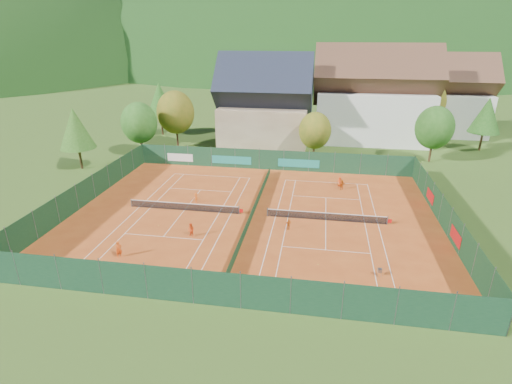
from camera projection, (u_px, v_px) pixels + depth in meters
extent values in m
plane|color=#325119|center=(253.00, 215.00, 44.44)|extent=(600.00, 600.00, 0.00)
cube|color=#AD4719|center=(253.00, 215.00, 44.43)|extent=(40.00, 32.00, 0.01)
cube|color=white|center=(212.00, 176.00, 56.50)|extent=(10.97, 0.06, 0.00)
cube|color=white|center=(140.00, 266.00, 34.75)|extent=(10.97, 0.06, 0.00)
cube|color=white|center=(139.00, 207.00, 46.45)|extent=(0.06, 23.77, 0.00)
cube|color=white|center=(231.00, 214.00, 44.80)|extent=(0.06, 23.77, 0.00)
cube|color=white|center=(150.00, 208.00, 46.25)|extent=(0.06, 23.77, 0.00)
cube|color=white|center=(219.00, 213.00, 45.01)|extent=(0.06, 23.77, 0.00)
cube|color=white|center=(200.00, 190.00, 51.48)|extent=(8.23, 0.06, 0.00)
cube|color=white|center=(163.00, 237.00, 39.77)|extent=(8.23, 0.06, 0.00)
cube|color=white|center=(184.00, 210.00, 45.63)|extent=(0.06, 12.80, 0.00)
cube|color=white|center=(326.00, 182.00, 54.10)|extent=(10.97, 0.06, 0.00)
cube|color=white|center=(325.00, 284.00, 32.35)|extent=(10.97, 0.06, 0.00)
cube|color=white|center=(276.00, 217.00, 44.05)|extent=(0.06, 23.77, 0.00)
cube|color=white|center=(378.00, 224.00, 42.40)|extent=(0.06, 23.77, 0.00)
cube|color=white|center=(288.00, 218.00, 43.84)|extent=(0.06, 23.77, 0.00)
cube|color=white|center=(365.00, 223.00, 42.61)|extent=(0.06, 23.77, 0.00)
cube|color=white|center=(326.00, 198.00, 49.08)|extent=(8.23, 0.06, 0.00)
cube|color=white|center=(326.00, 250.00, 37.37)|extent=(8.23, 0.06, 0.00)
cube|color=white|center=(326.00, 220.00, 43.22)|extent=(0.06, 12.80, 0.00)
cylinder|color=#59595B|center=(131.00, 203.00, 46.40)|extent=(0.10, 0.10, 1.02)
cylinder|color=#59595B|center=(239.00, 210.00, 44.48)|extent=(0.10, 0.10, 1.02)
cube|color=black|center=(184.00, 207.00, 45.46)|extent=(12.80, 0.02, 0.86)
cube|color=white|center=(184.00, 203.00, 45.30)|extent=(12.80, 0.04, 0.06)
cube|color=red|center=(241.00, 211.00, 44.46)|extent=(0.40, 0.04, 0.40)
cylinder|color=#59595B|center=(267.00, 212.00, 44.00)|extent=(0.10, 0.10, 1.02)
cylinder|color=#59595B|center=(387.00, 220.00, 42.08)|extent=(0.10, 0.10, 1.02)
cube|color=black|center=(326.00, 217.00, 43.06)|extent=(12.80, 0.02, 0.86)
cube|color=white|center=(326.00, 213.00, 42.90)|extent=(12.80, 0.04, 0.06)
cube|color=red|center=(390.00, 221.00, 42.06)|extent=(0.40, 0.04, 0.40)
cube|color=#12321A|center=(253.00, 211.00, 44.24)|extent=(0.03, 28.80, 1.00)
cube|color=#163C24|center=(271.00, 160.00, 58.51)|extent=(40.00, 0.04, 3.00)
cube|color=teal|center=(231.00, 160.00, 59.47)|extent=(6.00, 0.03, 1.20)
cube|color=teal|center=(299.00, 163.00, 57.97)|extent=(6.00, 0.03, 1.20)
cube|color=silver|center=(180.00, 157.00, 60.67)|extent=(4.00, 0.03, 1.20)
cube|color=#133420|center=(216.00, 289.00, 29.23)|extent=(40.00, 0.04, 3.00)
cube|color=#123319|center=(86.00, 192.00, 46.87)|extent=(0.04, 32.00, 3.00)
cube|color=#12341A|center=(445.00, 216.00, 40.87)|extent=(0.04, 32.00, 3.00)
cube|color=#B21414|center=(456.00, 236.00, 37.33)|extent=(0.03, 3.00, 1.20)
cube|color=#B21414|center=(430.00, 196.00, 46.48)|extent=(0.03, 3.00, 1.20)
cube|color=tan|center=(265.00, 125.00, 71.02)|extent=(15.00, 12.00, 7.00)
cube|color=#1E2333|center=(265.00, 88.00, 68.59)|extent=(16.20, 12.00, 12.00)
cube|color=silver|center=(372.00, 116.00, 73.28)|extent=(20.00, 11.00, 9.00)
cube|color=brown|center=(376.00, 76.00, 70.57)|extent=(21.60, 11.00, 11.00)
cube|color=silver|center=(440.00, 113.00, 78.69)|extent=(16.00, 10.00, 8.00)
cube|color=brown|center=(446.00, 79.00, 76.25)|extent=(17.28, 10.00, 10.00)
cylinder|color=#412C17|center=(142.00, 147.00, 65.51)|extent=(0.36, 0.36, 2.80)
ellipsoid|color=#27611B|center=(139.00, 123.00, 64.01)|extent=(5.72, 5.72, 6.58)
cylinder|color=#482D19|center=(177.00, 138.00, 70.33)|extent=(0.36, 0.36, 3.15)
ellipsoid|color=olive|center=(176.00, 112.00, 68.65)|extent=(6.44, 6.44, 7.40)
cylinder|color=#483119|center=(162.00, 126.00, 78.49)|extent=(0.36, 0.36, 3.50)
cone|color=#225C1A|center=(160.00, 100.00, 76.62)|extent=(5.60, 5.60, 6.50)
cylinder|color=#483319|center=(314.00, 152.00, 63.20)|extent=(0.36, 0.36, 2.45)
ellipsoid|color=olive|center=(315.00, 131.00, 61.89)|extent=(5.01, 5.01, 5.76)
cylinder|color=#4A311A|center=(430.00, 153.00, 62.26)|extent=(0.36, 0.36, 2.80)
ellipsoid|color=#245718|center=(435.00, 128.00, 60.76)|extent=(5.72, 5.72, 6.58)
cylinder|color=#4E331B|center=(481.00, 141.00, 68.02)|extent=(0.36, 0.36, 3.15)
cone|color=#1F5117|center=(487.00, 115.00, 66.33)|extent=(5.04, 5.04, 5.85)
cylinder|color=#432F18|center=(81.00, 158.00, 59.03)|extent=(0.36, 0.36, 3.15)
cone|color=#2D5E1A|center=(75.00, 128.00, 57.34)|extent=(5.04, 5.04, 5.85)
cylinder|color=#402A17|center=(422.00, 128.00, 76.47)|extent=(0.36, 0.36, 3.50)
ellipsoid|color=olive|center=(426.00, 102.00, 74.60)|extent=(7.15, 7.15, 8.22)
ellipsoid|color=black|center=(325.00, 110.00, 333.29)|extent=(440.00, 440.00, 242.00)
cylinder|color=slate|center=(378.00, 273.00, 33.14)|extent=(0.02, 0.02, 0.80)
cylinder|color=slate|center=(382.00, 273.00, 33.09)|extent=(0.02, 0.02, 0.80)
cylinder|color=slate|center=(378.00, 271.00, 33.41)|extent=(0.02, 0.02, 0.80)
cylinder|color=slate|center=(381.00, 271.00, 33.37)|extent=(0.02, 0.02, 0.80)
cube|color=slate|center=(380.00, 270.00, 33.19)|extent=(0.34, 0.34, 0.30)
ellipsoid|color=#CCD833|center=(380.00, 270.00, 33.18)|extent=(0.28, 0.28, 0.16)
sphere|color=#CCD833|center=(159.00, 226.00, 42.01)|extent=(0.07, 0.07, 0.07)
sphere|color=#CCD833|center=(318.00, 264.00, 35.03)|extent=(0.07, 0.07, 0.07)
sphere|color=#CCD833|center=(296.00, 196.00, 49.54)|extent=(0.07, 0.07, 0.07)
sphere|color=#CCD833|center=(214.00, 187.00, 52.40)|extent=(0.07, 0.07, 0.07)
sphere|color=#CCD833|center=(356.00, 226.00, 41.91)|extent=(0.07, 0.07, 0.07)
imported|color=#EA5414|center=(119.00, 249.00, 35.94)|extent=(0.68, 0.67, 1.58)
imported|color=#EC4915|center=(191.00, 230.00, 39.53)|extent=(0.88, 0.81, 1.47)
imported|color=#D95513|center=(196.00, 198.00, 47.47)|extent=(0.89, 0.61, 1.26)
imported|color=orange|center=(288.00, 224.00, 41.00)|extent=(0.76, 0.67, 1.23)
imported|color=#D04012|center=(340.00, 182.00, 52.54)|extent=(0.72, 0.58, 1.28)
imported|color=#D46012|center=(342.00, 185.00, 51.37)|extent=(1.24, 1.11, 1.37)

